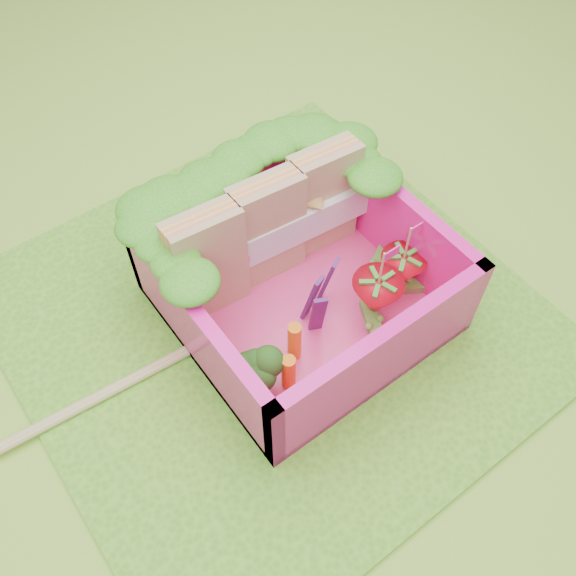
{
  "coord_description": "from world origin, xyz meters",
  "views": [
    {
      "loc": [
        -1.05,
        -1.58,
        2.97
      ],
      "look_at": [
        0.08,
        -0.04,
        0.28
      ],
      "focal_mm": 40.0,
      "sensor_mm": 36.0,
      "label": 1
    }
  ],
  "objects_px": {
    "bento_box": "(301,277)",
    "chopsticks": "(104,394)",
    "strawberry_left": "(376,298)",
    "sandwich_stack": "(268,229)",
    "strawberry_right": "(401,271)",
    "broccoli": "(257,370)"
  },
  "relations": [
    {
      "from": "bento_box",
      "to": "chopsticks",
      "type": "bearing_deg",
      "value": 172.0
    },
    {
      "from": "strawberry_left",
      "to": "chopsticks",
      "type": "distance_m",
      "value": 1.47
    },
    {
      "from": "strawberry_left",
      "to": "strawberry_right",
      "type": "bearing_deg",
      "value": 13.37
    },
    {
      "from": "broccoli",
      "to": "strawberry_left",
      "type": "relative_size",
      "value": 0.62
    },
    {
      "from": "broccoli",
      "to": "chopsticks",
      "type": "height_order",
      "value": "broccoli"
    },
    {
      "from": "sandwich_stack",
      "to": "chopsticks",
      "type": "distance_m",
      "value": 1.18
    },
    {
      "from": "broccoli",
      "to": "strawberry_right",
      "type": "relative_size",
      "value": 0.65
    },
    {
      "from": "broccoli",
      "to": "chopsticks",
      "type": "relative_size",
      "value": 0.13
    },
    {
      "from": "strawberry_right",
      "to": "broccoli",
      "type": "bearing_deg",
      "value": -177.14
    },
    {
      "from": "sandwich_stack",
      "to": "chopsticks",
      "type": "xyz_separation_m",
      "value": [
        -1.12,
        -0.14,
        -0.36
      ]
    },
    {
      "from": "bento_box",
      "to": "broccoli",
      "type": "xyz_separation_m",
      "value": [
        -0.48,
        -0.28,
        -0.05
      ]
    },
    {
      "from": "sandwich_stack",
      "to": "strawberry_left",
      "type": "bearing_deg",
      "value": -65.29
    },
    {
      "from": "sandwich_stack",
      "to": "strawberry_right",
      "type": "bearing_deg",
      "value": -46.74
    },
    {
      "from": "strawberry_left",
      "to": "strawberry_right",
      "type": "relative_size",
      "value": 1.05
    },
    {
      "from": "sandwich_stack",
      "to": "strawberry_right",
      "type": "xyz_separation_m",
      "value": [
        0.5,
        -0.53,
        -0.2
      ]
    },
    {
      "from": "bento_box",
      "to": "sandwich_stack",
      "type": "relative_size",
      "value": 1.07
    },
    {
      "from": "bento_box",
      "to": "chopsticks",
      "type": "relative_size",
      "value": 0.53
    },
    {
      "from": "strawberry_left",
      "to": "chopsticks",
      "type": "bearing_deg",
      "value": 162.22
    },
    {
      "from": "strawberry_left",
      "to": "chopsticks",
      "type": "xyz_separation_m",
      "value": [
        -1.39,
        0.44,
        -0.17
      ]
    },
    {
      "from": "broccoli",
      "to": "strawberry_right",
      "type": "xyz_separation_m",
      "value": [
        0.98,
        0.05,
        -0.05
      ]
    },
    {
      "from": "broccoli",
      "to": "chopsticks",
      "type": "distance_m",
      "value": 0.8
    },
    {
      "from": "sandwich_stack",
      "to": "strawberry_left",
      "type": "height_order",
      "value": "sandwich_stack"
    }
  ]
}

